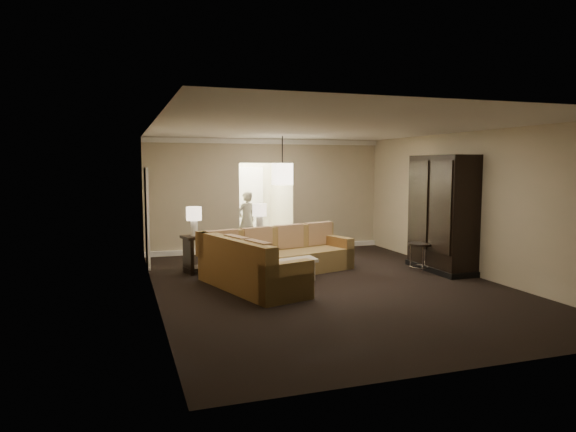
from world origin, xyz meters
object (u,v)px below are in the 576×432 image
object	(u,v)px
console_table	(228,248)
person	(247,217)
sectional_sofa	(274,260)
coffee_table	(284,266)
armoire	(442,216)
drink_table	(420,251)

from	to	relation	value
console_table	person	xyz separation A→B (m)	(0.95, 2.30, 0.38)
person	sectional_sofa	bearing A→B (deg)	60.85
coffee_table	armoire	xyz separation A→B (m)	(3.23, -0.42, 0.91)
coffee_table	console_table	bearing A→B (deg)	127.66
sectional_sofa	armoire	xyz separation A→B (m)	(3.48, -0.29, 0.75)
sectional_sofa	console_table	size ratio (longest dim) A/B	1.63
sectional_sofa	person	distance (m)	3.59
sectional_sofa	person	size ratio (longest dim) A/B	1.98
drink_table	person	distance (m)	4.65
coffee_table	console_table	world-z (taller)	console_table
coffee_table	console_table	xyz separation A→B (m)	(-0.86, 1.11, 0.24)
person	drink_table	bearing A→B (deg)	101.41
drink_table	person	world-z (taller)	person
console_table	person	bearing A→B (deg)	51.95
coffee_table	drink_table	size ratio (longest dim) A/B	1.77
coffee_table	console_table	distance (m)	1.42
sectional_sofa	armoire	bearing A→B (deg)	-21.28
coffee_table	drink_table	bearing A→B (deg)	-7.90
console_table	drink_table	size ratio (longest dim) A/B	3.44
console_table	person	size ratio (longest dim) A/B	1.21
sectional_sofa	armoire	size ratio (longest dim) A/B	1.39
coffee_table	person	xyz separation A→B (m)	(0.09, 3.41, 0.61)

